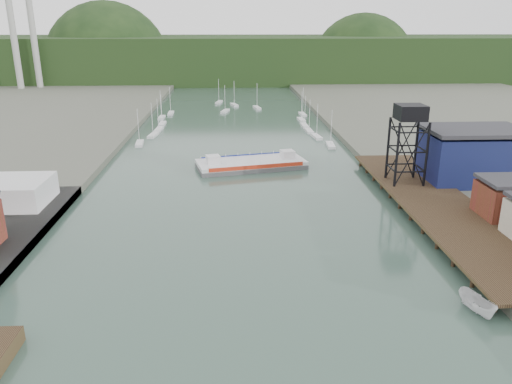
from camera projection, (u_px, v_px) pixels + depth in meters
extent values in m
cube|color=black|center=(438.00, 204.00, 91.80)|extent=(14.00, 70.00, 0.50)
cylinder|color=black|center=(405.00, 210.00, 91.86)|extent=(0.60, 0.60, 2.20)
cylinder|color=black|center=(469.00, 209.00, 92.43)|extent=(0.60, 0.60, 2.20)
cylinder|color=black|center=(397.00, 155.00, 98.87)|extent=(0.50, 0.50, 13.00)
cylinder|color=black|center=(427.00, 155.00, 99.16)|extent=(0.50, 0.50, 13.00)
cylinder|color=black|center=(388.00, 148.00, 104.55)|extent=(0.50, 0.50, 13.00)
cylinder|color=black|center=(416.00, 148.00, 104.84)|extent=(0.50, 0.50, 13.00)
cube|color=black|center=(411.00, 112.00, 99.30)|extent=(5.50, 5.50, 3.00)
cube|color=#0C1938|center=(473.00, 158.00, 105.11)|extent=(20.00, 14.00, 10.00)
cube|color=#2D2D33|center=(477.00, 130.00, 103.23)|extent=(20.50, 14.50, 0.80)
cube|color=brown|center=(508.00, 202.00, 84.74)|extent=(9.00, 8.00, 6.00)
cube|color=silver|center=(140.00, 144.00, 144.98)|extent=(2.67, 7.65, 0.90)
cube|color=silver|center=(153.00, 135.00, 155.88)|extent=(2.81, 7.67, 0.90)
cube|color=silver|center=(159.00, 130.00, 164.30)|extent=(2.35, 7.59, 0.90)
cube|color=silver|center=(162.00, 124.00, 173.69)|extent=(2.01, 7.50, 0.90)
cube|color=silver|center=(162.00, 118.00, 185.19)|extent=(2.00, 7.50, 0.90)
cube|color=silver|center=(171.00, 113.00, 194.61)|extent=(2.16, 7.54, 0.90)
cube|color=silver|center=(330.00, 145.00, 142.99)|extent=(2.53, 7.62, 0.90)
cube|color=silver|center=(317.00, 137.00, 153.75)|extent=(2.76, 7.67, 0.90)
cube|color=silver|center=(309.00, 131.00, 162.02)|extent=(2.22, 7.56, 0.90)
cube|color=silver|center=(305.00, 126.00, 170.52)|extent=(2.18, 7.54, 0.90)
cube|color=silver|center=(301.00, 120.00, 181.04)|extent=(2.46, 7.61, 0.90)
cube|color=silver|center=(303.00, 114.00, 192.13)|extent=(2.48, 7.61, 0.90)
cube|color=silver|center=(225.00, 111.00, 199.24)|extent=(3.78, 7.76, 0.90)
cube|color=silver|center=(257.00, 108.00, 207.44)|extent=(3.31, 7.74, 0.90)
cube|color=silver|center=(234.00, 105.00, 214.57)|extent=(3.76, 7.76, 0.90)
cube|color=silver|center=(219.00, 102.00, 221.82)|extent=(3.40, 7.74, 0.90)
cylinder|color=#A8A8A3|center=(13.00, 31.00, 250.98)|extent=(3.20, 3.20, 60.00)
cylinder|color=#A8A8A3|center=(33.00, 31.00, 256.09)|extent=(3.20, 3.20, 60.00)
cube|color=black|center=(231.00, 58.00, 328.19)|extent=(500.00, 120.00, 28.00)
sphere|color=black|center=(109.00, 65.00, 325.68)|extent=(80.00, 80.00, 80.00)
sphere|color=black|center=(362.00, 66.00, 343.84)|extent=(70.00, 70.00, 70.00)
cube|color=#4F4F52|center=(251.00, 166.00, 121.60)|extent=(27.62, 15.90, 1.04)
cube|color=silver|center=(251.00, 162.00, 121.31)|extent=(27.62, 15.90, 0.83)
cube|color=red|center=(257.00, 167.00, 116.46)|extent=(22.31, 5.24, 0.93)
cube|color=navy|center=(246.00, 156.00, 126.02)|extent=(22.31, 5.24, 0.93)
cube|color=silver|center=(213.00, 160.00, 118.51)|extent=(3.73, 3.73, 2.08)
cube|color=silver|center=(287.00, 155.00, 123.31)|extent=(3.73, 3.73, 2.08)
imported|color=silver|center=(477.00, 305.00, 60.13)|extent=(3.62, 6.43, 2.34)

